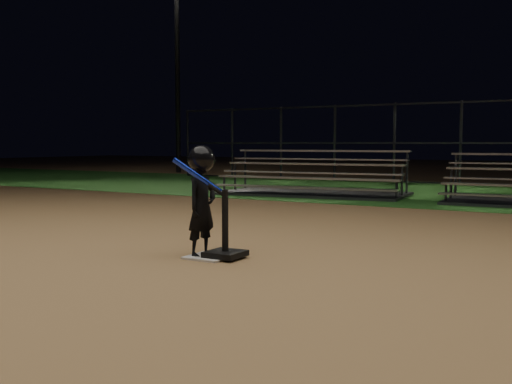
% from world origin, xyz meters
% --- Properties ---
extents(ground, '(80.00, 80.00, 0.00)m').
position_xyz_m(ground, '(0.00, 0.00, 0.00)').
color(ground, '#9C7547').
rests_on(ground, ground).
extents(grass_strip, '(60.00, 8.00, 0.01)m').
position_xyz_m(grass_strip, '(0.00, 10.00, 0.01)').
color(grass_strip, '#22551B').
rests_on(grass_strip, ground).
extents(home_plate, '(0.45, 0.45, 0.02)m').
position_xyz_m(home_plate, '(0.00, 0.00, 0.01)').
color(home_plate, beige).
rests_on(home_plate, ground).
extents(batting_tee, '(0.38, 0.38, 0.73)m').
position_xyz_m(batting_tee, '(0.17, 0.05, 0.15)').
color(batting_tee, black).
rests_on(batting_tee, home_plate).
extents(child_batter, '(0.44, 0.57, 1.23)m').
position_xyz_m(child_batter, '(-0.11, 0.01, 0.65)').
color(child_batter, black).
rests_on(child_batter, ground).
extents(bleacher_left, '(4.59, 2.58, 1.08)m').
position_xyz_m(bleacher_left, '(-2.36, 7.77, 0.22)').
color(bleacher_left, '#BCBCC1').
rests_on(bleacher_left, ground).
extents(backstop_fence, '(20.08, 0.08, 2.50)m').
position_xyz_m(backstop_fence, '(0.00, 13.00, 1.25)').
color(backstop_fence, '#38383D').
rests_on(backstop_fence, ground).
extents(light_pole_left, '(0.90, 0.53, 8.30)m').
position_xyz_m(light_pole_left, '(-12.00, 14.94, 4.95)').
color(light_pole_left, '#2D2D30').
rests_on(light_pole_left, ground).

